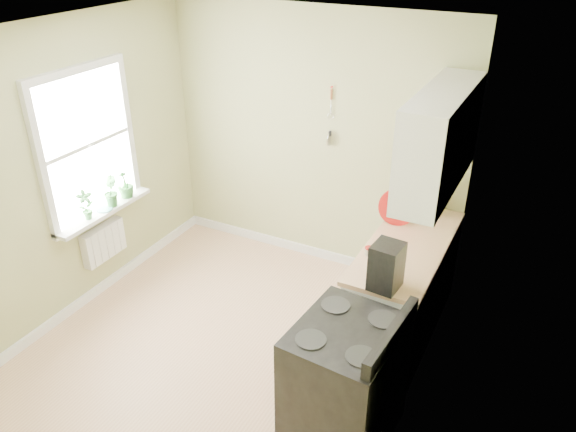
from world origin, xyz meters
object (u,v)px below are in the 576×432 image
at_px(stand_mixer, 433,193).
at_px(kettle, 412,202).
at_px(stove, 345,382).
at_px(coffee_maker, 386,267).

xyz_separation_m(stand_mixer, kettle, (-0.15, -0.16, -0.06)).
height_order(stand_mixer, kettle, stand_mixer).
bearing_deg(stove, kettle, 94.01).
height_order(stove, coffee_maker, coffee_maker).
height_order(stove, kettle, kettle).
distance_m(stove, kettle, 2.01).
distance_m(kettle, coffee_maker, 1.30).
relative_size(stove, stand_mixer, 2.80).
bearing_deg(kettle, stove, -85.99).
height_order(stand_mixer, coffee_maker, stand_mixer).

